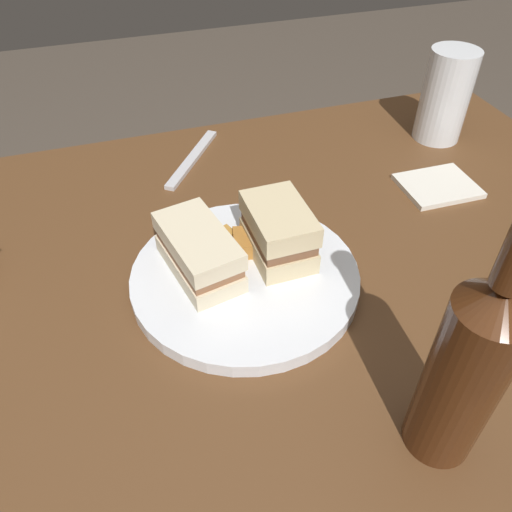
{
  "coord_description": "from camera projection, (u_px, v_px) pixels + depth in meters",
  "views": [
    {
      "loc": [
        0.16,
        0.44,
        1.16
      ],
      "look_at": [
        0.02,
        0.01,
        0.74
      ],
      "focal_mm": 35.59,
      "sensor_mm": 36.0,
      "label": 1
    }
  ],
  "objects": [
    {
      "name": "plate",
      "position": [
        245.0,
        277.0,
        0.62
      ],
      "size": [
        0.28,
        0.28,
        0.02
      ],
      "primitive_type": "cylinder",
      "color": "white",
      "rests_on": "dining_table"
    },
    {
      "name": "cider_bottle",
      "position": [
        469.0,
        367.0,
        0.4
      ],
      "size": [
        0.06,
        0.06,
        0.28
      ],
      "color": "#47230F",
      "rests_on": "dining_table"
    },
    {
      "name": "potato_wedge_front",
      "position": [
        214.0,
        241.0,
        0.64
      ],
      "size": [
        0.06,
        0.04,
        0.02
      ],
      "primitive_type": "cube",
      "rotation": [
        0.0,
        0.0,
        0.35
      ],
      "color": "#B77F33",
      "rests_on": "plate"
    },
    {
      "name": "potato_wedge_left_edge",
      "position": [
        243.0,
        243.0,
        0.64
      ],
      "size": [
        0.03,
        0.05,
        0.02
      ],
      "primitive_type": "cube",
      "rotation": [
        0.0,
        0.0,
        1.37
      ],
      "color": "#AD702D",
      "rests_on": "plate"
    },
    {
      "name": "sandwich_half_left",
      "position": [
        278.0,
        232.0,
        0.62
      ],
      "size": [
        0.07,
        0.1,
        0.07
      ],
      "color": "beige",
      "rests_on": "plate"
    },
    {
      "name": "pint_glass",
      "position": [
        444.0,
        102.0,
        0.85
      ],
      "size": [
        0.08,
        0.08,
        0.15
      ],
      "color": "white",
      "rests_on": "dining_table"
    },
    {
      "name": "napkin",
      "position": [
        438.0,
        186.0,
        0.77
      ],
      "size": [
        0.11,
        0.09,
        0.01
      ],
      "primitive_type": "cube",
      "rotation": [
        0.0,
        0.0,
        -0.02
      ],
      "color": "silver",
      "rests_on": "dining_table"
    },
    {
      "name": "fork",
      "position": [
        192.0,
        159.0,
        0.83
      ],
      "size": [
        0.12,
        0.16,
        0.01
      ],
      "primitive_type": "cube",
      "rotation": [
        0.0,
        0.0,
        4.09
      ],
      "color": "silver",
      "rests_on": "dining_table"
    },
    {
      "name": "ground_plane",
      "position": [
        262.0,
        498.0,
        1.13
      ],
      "size": [
        6.0,
        6.0,
        0.0
      ],
      "primitive_type": "plane",
      "color": "#4C4238"
    },
    {
      "name": "dining_table",
      "position": [
        264.0,
        413.0,
        0.89
      ],
      "size": [
        1.12,
        0.77,
        0.71
      ],
      "primitive_type": "cube",
      "color": "brown",
      "rests_on": "ground"
    },
    {
      "name": "sandwich_half_right",
      "position": [
        199.0,
        253.0,
        0.59
      ],
      "size": [
        0.09,
        0.13,
        0.06
      ],
      "color": "beige",
      "rests_on": "plate"
    },
    {
      "name": "potato_wedge_back",
      "position": [
        276.0,
        229.0,
        0.66
      ],
      "size": [
        0.05,
        0.04,
        0.01
      ],
      "primitive_type": "cube",
      "rotation": [
        0.0,
        0.0,
        5.91
      ],
      "color": "gold",
      "rests_on": "plate"
    },
    {
      "name": "potato_wedge_right_edge",
      "position": [
        218.0,
        255.0,
        0.62
      ],
      "size": [
        0.03,
        0.04,
        0.02
      ],
      "primitive_type": "cube",
      "rotation": [
        0.0,
        0.0,
        4.92
      ],
      "color": "gold",
      "rests_on": "plate"
    },
    {
      "name": "potato_wedge_stray",
      "position": [
        251.0,
        239.0,
        0.64
      ],
      "size": [
        0.02,
        0.05,
        0.02
      ],
      "primitive_type": "cube",
      "rotation": [
        0.0,
        0.0,
        1.59
      ],
      "color": "#AD702D",
      "rests_on": "plate"
    },
    {
      "name": "potato_wedge_middle",
      "position": [
        205.0,
        245.0,
        0.64
      ],
      "size": [
        0.04,
        0.03,
        0.02
      ],
      "primitive_type": "cube",
      "rotation": [
        0.0,
        0.0,
        6.11
      ],
      "color": "gold",
      "rests_on": "plate"
    }
  ]
}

